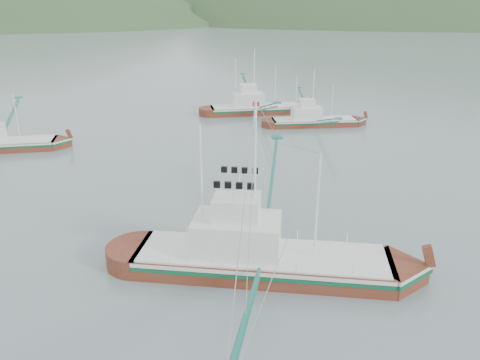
{
  "coord_description": "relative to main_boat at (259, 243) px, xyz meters",
  "views": [
    {
      "loc": [
        -1.5,
        -29.55,
        16.78
      ],
      "look_at": [
        0.0,
        6.0,
        3.2
      ],
      "focal_mm": 35.0,
      "sensor_mm": 36.0,
      "label": 1
    }
  ],
  "objects": [
    {
      "name": "ground",
      "position": [
        -0.88,
        2.74,
        -2.11
      ],
      "size": [
        1200.0,
        1200.0,
        0.0
      ],
      "primitive_type": "plane",
      "color": "slate",
      "rests_on": "ground"
    },
    {
      "name": "main_boat",
      "position": [
        0.0,
        0.0,
        0.0
      ],
      "size": [
        17.3,
        30.15,
        12.3
      ],
      "rotation": [
        0.0,
        0.0,
        -0.17
      ],
      "color": "#5D2413",
      "rests_on": "ground"
    },
    {
      "name": "bg_boat_far",
      "position": [
        3.25,
        47.08,
        -0.45
      ],
      "size": [
        15.11,
        26.57,
        10.8
      ],
      "rotation": [
        0.0,
        0.0,
        0.13
      ],
      "color": "#5D2413",
      "rests_on": "ground"
    },
    {
      "name": "bg_boat_right",
      "position": [
        10.97,
        38.78,
        -0.88
      ],
      "size": [
        12.38,
        22.12,
        8.95
      ],
      "rotation": [
        0.0,
        0.0,
        0.06
      ],
      "color": "#5D2413",
      "rests_on": "ground"
    },
    {
      "name": "headland_right",
      "position": [
        239.12,
        432.74,
        -2.11
      ],
      "size": [
        684.0,
        432.0,
        306.0
      ],
      "primitive_type": "ellipsoid",
      "color": "#2E4A26",
      "rests_on": "ground"
    },
    {
      "name": "ridge_distant",
      "position": [
        29.12,
        562.74,
        -2.11
      ],
      "size": [
        960.0,
        400.0,
        240.0
      ],
      "primitive_type": "ellipsoid",
      "color": "slate",
      "rests_on": "ground"
    }
  ]
}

